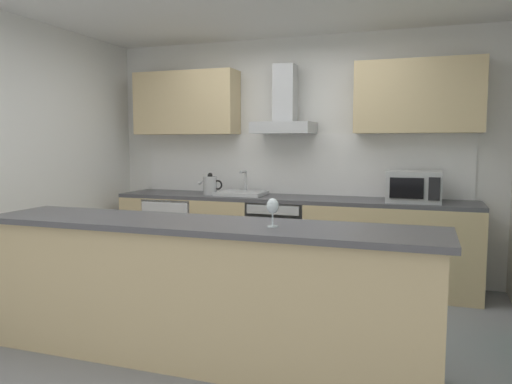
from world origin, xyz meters
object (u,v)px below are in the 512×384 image
at_px(sink, 242,193).
at_px(kettle, 210,185).
at_px(range_hood, 284,112).
at_px(microwave, 414,187).
at_px(oven, 280,238).
at_px(wine_glass, 273,207).
at_px(refrigerator, 177,235).

distance_m(sink, kettle, 0.36).
bearing_deg(range_hood, sink, -164.90).
height_order(microwave, sink, microwave).
xyz_separation_m(microwave, range_hood, (-1.33, 0.16, 0.74)).
xyz_separation_m(oven, range_hood, (-0.00, 0.13, 1.33)).
distance_m(microwave, range_hood, 1.52).
bearing_deg(sink, microwave, -1.26).
height_order(oven, wine_glass, wine_glass).
distance_m(sink, wine_glass, 2.29).
distance_m(range_hood, wine_glass, 2.36).
bearing_deg(microwave, wine_glass, -111.08).
bearing_deg(microwave, range_hood, 173.23).
height_order(oven, microwave, microwave).
bearing_deg(oven, microwave, -1.20).
bearing_deg(microwave, oven, 178.80).
relative_size(range_hood, wine_glass, 4.05).
bearing_deg(refrigerator, oven, 0.13).
height_order(refrigerator, kettle, kettle).
height_order(oven, sink, sink).
relative_size(oven, microwave, 1.60).
height_order(sink, wine_glass, sink).
bearing_deg(range_hood, microwave, -6.77).
bearing_deg(range_hood, oven, -90.00).
bearing_deg(sink, oven, -1.43).
bearing_deg(range_hood, kettle, -168.30).
relative_size(sink, kettle, 1.73).
distance_m(refrigerator, wine_glass, 2.78).
height_order(refrigerator, wine_glass, wine_glass).
distance_m(oven, wine_glass, 2.21).
xyz_separation_m(oven, kettle, (-0.79, -0.03, 0.55)).
bearing_deg(sink, refrigerator, -178.99).
height_order(refrigerator, microwave, microwave).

